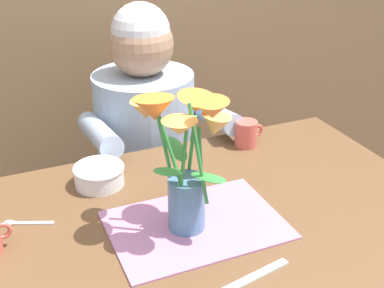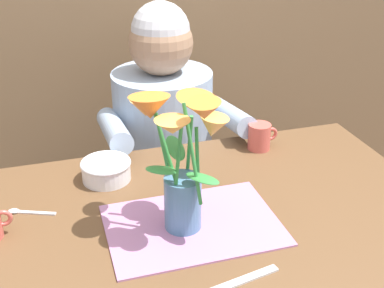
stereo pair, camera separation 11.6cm
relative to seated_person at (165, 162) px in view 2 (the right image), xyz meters
name	(u,v)px [view 2 (the right image)]	position (x,y,z in m)	size (l,w,h in m)	color
dining_table	(205,252)	(-0.05, -0.62, 0.08)	(1.20, 0.80, 0.74)	brown
seated_person	(165,162)	(0.00, 0.00, 0.00)	(0.45, 0.47, 1.14)	#4C4C56
striped_placemat	(193,225)	(-0.09, -0.63, 0.18)	(0.40, 0.28, 0.01)	#B275A3
flower_vase	(180,152)	(-0.11, -0.63, 0.37)	(0.23, 0.26, 0.35)	teal
ceramic_bowl	(106,170)	(-0.25, -0.36, 0.21)	(0.14, 0.14, 0.06)	white
dinner_knife	(237,282)	(-0.06, -0.84, 0.18)	(0.19, 0.02, 0.01)	silver
coffee_cup	(260,136)	(0.22, -0.31, 0.22)	(0.09, 0.07, 0.08)	#CC564C
spoon_0	(24,212)	(-0.46, -0.46, 0.18)	(0.12, 0.06, 0.01)	silver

